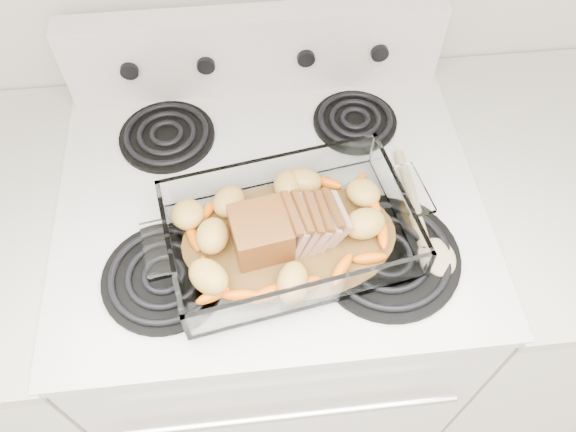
{
  "coord_description": "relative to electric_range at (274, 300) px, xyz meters",
  "views": [
    {
      "loc": [
        -0.03,
        1.03,
        1.77
      ],
      "look_at": [
        0.03,
        1.56,
        0.99
      ],
      "focal_mm": 35.0,
      "sensor_mm": 36.0,
      "label": 1
    }
  ],
  "objects": [
    {
      "name": "roast_vegetables",
      "position": [
        0.02,
        -0.08,
        0.49
      ],
      "size": [
        0.38,
        0.21,
        0.05
      ],
      "rotation": [
        0.0,
        0.0,
        0.16
      ],
      "color": "orange",
      "rests_on": "baking_dish"
    },
    {
      "name": "counter_right",
      "position": [
        0.66,
        -0.0,
        -0.02
      ],
      "size": [
        0.58,
        0.68,
        0.93
      ],
      "color": "silver",
      "rests_on": "ground"
    },
    {
      "name": "wooden_spoon",
      "position": [
        0.27,
        -0.12,
        0.46
      ],
      "size": [
        0.06,
        0.28,
        0.02
      ],
      "rotation": [
        0.0,
        0.0,
        0.01
      ],
      "color": "tan",
      "rests_on": "electric_range"
    },
    {
      "name": "pork_roast",
      "position": [
        0.01,
        -0.12,
        0.51
      ],
      "size": [
        0.19,
        0.09,
        0.08
      ],
      "rotation": [
        0.0,
        0.0,
        -0.29
      ],
      "color": "brown",
      "rests_on": "baking_dish"
    },
    {
      "name": "counter_left",
      "position": [
        -0.67,
        -0.0,
        -0.02
      ],
      "size": [
        0.58,
        0.68,
        0.93
      ],
      "color": "silver",
      "rests_on": "ground"
    },
    {
      "name": "baking_dish",
      "position": [
        0.03,
        -0.12,
        0.48
      ],
      "size": [
        0.4,
        0.27,
        0.08
      ],
      "rotation": [
        0.0,
        0.0,
        0.17
      ],
      "color": "white",
      "rests_on": "electric_range"
    },
    {
      "name": "electric_range",
      "position": [
        0.0,
        0.0,
        0.0
      ],
      "size": [
        0.78,
        0.7,
        1.12
      ],
      "color": "silver",
      "rests_on": "ground"
    }
  ]
}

